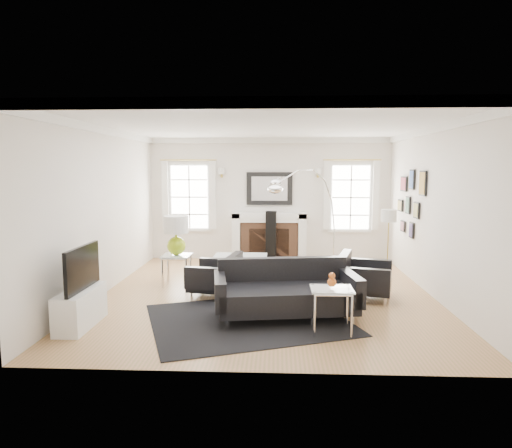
{
  "coord_description": "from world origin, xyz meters",
  "views": [
    {
      "loc": [
        0.17,
        -7.51,
        2.11
      ],
      "look_at": [
        -0.19,
        0.3,
        1.15
      ],
      "focal_mm": 32.0,
      "sensor_mm": 36.0,
      "label": 1
    }
  ],
  "objects_px": {
    "gourd_lamp": "(176,233)",
    "arc_floor_lamp": "(306,215)",
    "sofa": "(285,292)",
    "armchair_right": "(362,277)",
    "coffee_table": "(240,259)",
    "fireplace": "(269,237)",
    "armchair_left": "(218,276)"
  },
  "relations": [
    {
      "from": "arc_floor_lamp",
      "to": "fireplace",
      "type": "bearing_deg",
      "value": 126.16
    },
    {
      "from": "armchair_left",
      "to": "gourd_lamp",
      "type": "height_order",
      "value": "gourd_lamp"
    },
    {
      "from": "armchair_left",
      "to": "arc_floor_lamp",
      "type": "bearing_deg",
      "value": 49.81
    },
    {
      "from": "gourd_lamp",
      "to": "arc_floor_lamp",
      "type": "distance_m",
      "value": 2.71
    },
    {
      "from": "sofa",
      "to": "armchair_left",
      "type": "relative_size",
      "value": 2.19
    },
    {
      "from": "armchair_right",
      "to": "coffee_table",
      "type": "relative_size",
      "value": 1.06
    },
    {
      "from": "fireplace",
      "to": "coffee_table",
      "type": "height_order",
      "value": "fireplace"
    },
    {
      "from": "sofa",
      "to": "armchair_right",
      "type": "relative_size",
      "value": 1.99
    },
    {
      "from": "armchair_left",
      "to": "gourd_lamp",
      "type": "relative_size",
      "value": 1.36
    },
    {
      "from": "gourd_lamp",
      "to": "coffee_table",
      "type": "bearing_deg",
      "value": 18.6
    },
    {
      "from": "fireplace",
      "to": "sofa",
      "type": "xyz_separation_m",
      "value": [
        0.3,
        -3.96,
        -0.19
      ]
    },
    {
      "from": "sofa",
      "to": "armchair_left",
      "type": "xyz_separation_m",
      "value": [
        -1.1,
        1.04,
        -0.03
      ]
    },
    {
      "from": "armchair_right",
      "to": "coffee_table",
      "type": "height_order",
      "value": "armchair_right"
    },
    {
      "from": "sofa",
      "to": "arc_floor_lamp",
      "type": "distance_m",
      "value": 3.06
    },
    {
      "from": "fireplace",
      "to": "arc_floor_lamp",
      "type": "height_order",
      "value": "arc_floor_lamp"
    },
    {
      "from": "sofa",
      "to": "gourd_lamp",
      "type": "xyz_separation_m",
      "value": [
        -1.93,
        1.68,
        0.61
      ]
    },
    {
      "from": "fireplace",
      "to": "armchair_left",
      "type": "xyz_separation_m",
      "value": [
        -0.8,
        -2.92,
        -0.22
      ]
    },
    {
      "from": "armchair_left",
      "to": "armchair_right",
      "type": "bearing_deg",
      "value": -0.33
    },
    {
      "from": "gourd_lamp",
      "to": "fireplace",
      "type": "bearing_deg",
      "value": 54.38
    },
    {
      "from": "fireplace",
      "to": "gourd_lamp",
      "type": "xyz_separation_m",
      "value": [
        -1.63,
        -2.28,
        0.42
      ]
    },
    {
      "from": "sofa",
      "to": "coffee_table",
      "type": "distance_m",
      "value": 2.22
    },
    {
      "from": "sofa",
      "to": "gourd_lamp",
      "type": "bearing_deg",
      "value": 138.97
    },
    {
      "from": "fireplace",
      "to": "coffee_table",
      "type": "relative_size",
      "value": 1.68
    },
    {
      "from": "gourd_lamp",
      "to": "arc_floor_lamp",
      "type": "xyz_separation_m",
      "value": [
        2.41,
        1.22,
        0.21
      ]
    },
    {
      "from": "arc_floor_lamp",
      "to": "sofa",
      "type": "bearing_deg",
      "value": -99.21
    },
    {
      "from": "fireplace",
      "to": "armchair_left",
      "type": "height_order",
      "value": "fireplace"
    },
    {
      "from": "armchair_left",
      "to": "fireplace",
      "type": "bearing_deg",
      "value": 74.63
    },
    {
      "from": "fireplace",
      "to": "arc_floor_lamp",
      "type": "relative_size",
      "value": 0.78
    },
    {
      "from": "arc_floor_lamp",
      "to": "armchair_left",
      "type": "bearing_deg",
      "value": -130.19
    },
    {
      "from": "armchair_left",
      "to": "coffee_table",
      "type": "bearing_deg",
      "value": 74.34
    },
    {
      "from": "sofa",
      "to": "armchair_right",
      "type": "bearing_deg",
      "value": 38.85
    },
    {
      "from": "arc_floor_lamp",
      "to": "armchair_right",
      "type": "bearing_deg",
      "value": -66.85
    }
  ]
}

